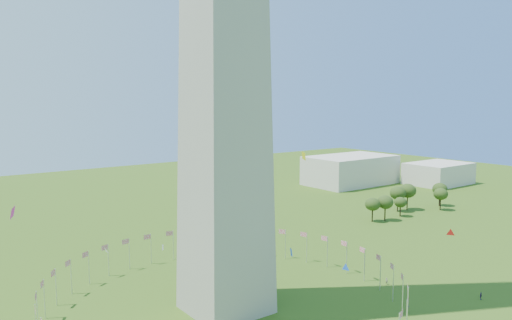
{
  "coord_description": "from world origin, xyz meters",
  "views": [
    {
      "loc": [
        -60.07,
        -42.15,
        48.41
      ],
      "look_at": [
        -2.56,
        35.0,
        36.46
      ],
      "focal_mm": 35.0,
      "sensor_mm": 36.0,
      "label": 1
    }
  ],
  "objects": [
    {
      "name": "flag_ring",
      "position": [
        -0.0,
        50.0,
        4.5
      ],
      "size": [
        80.24,
        80.24,
        9.0
      ],
      "color": "silver",
      "rests_on": "ground"
    },
    {
      "name": "gov_building_east_b",
      "position": [
        190.0,
        120.0,
        6.0
      ],
      "size": [
        35.0,
        25.0,
        12.0
      ],
      "primitive_type": "cube",
      "color": "beige",
      "rests_on": "ground"
    },
    {
      "name": "gov_building_east_a",
      "position": [
        150.0,
        150.0,
        8.0
      ],
      "size": [
        50.0,
        30.0,
        16.0
      ],
      "primitive_type": "cube",
      "color": "beige",
      "rests_on": "ground"
    },
    {
      "name": "tree_line_east",
      "position": [
        115.92,
        85.82,
        5.07
      ],
      "size": [
        53.44,
        15.93,
        11.28
      ],
      "color": "#37521B",
      "rests_on": "ground"
    },
    {
      "name": "kites_aloft",
      "position": [
        7.45,
        21.45,
        21.12
      ],
      "size": [
        99.78,
        65.49,
        33.85
      ],
      "color": "red",
      "rests_on": "ground"
    }
  ]
}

